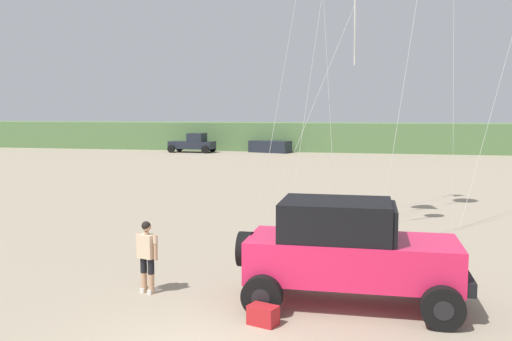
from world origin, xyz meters
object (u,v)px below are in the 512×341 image
at_px(cooler_box, 263,315).
at_px(distant_sedan, 270,147).
at_px(person_watching, 147,253).
at_px(distant_pickup, 193,143).
at_px(jeep, 349,250).

xyz_separation_m(cooler_box, distant_sedan, (-9.01, 45.62, 0.41)).
height_order(person_watching, distant_pickup, distant_pickup).
bearing_deg(distant_pickup, jeep, -66.72).
bearing_deg(distant_pickup, person_watching, -72.14).
xyz_separation_m(person_watching, distant_pickup, (-13.76, 42.69, 0.00)).
bearing_deg(jeep, person_watching, -177.44).
height_order(jeep, distant_pickup, jeep).
xyz_separation_m(person_watching, distant_sedan, (-6.03, 44.31, -0.34)).
bearing_deg(distant_sedan, cooler_box, -62.62).
relative_size(jeep, distant_sedan, 1.16).
distance_m(jeep, distant_pickup, 46.26).
xyz_separation_m(jeep, distant_pickup, (-18.28, 42.49, -0.26)).
bearing_deg(jeep, distant_sedan, 103.46).
bearing_deg(distant_sedan, distant_pickup, -151.94).
height_order(jeep, person_watching, jeep).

